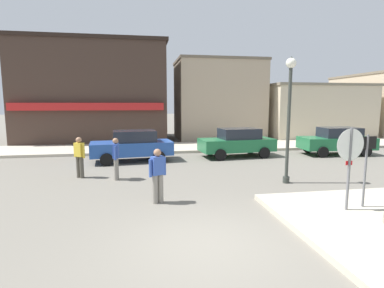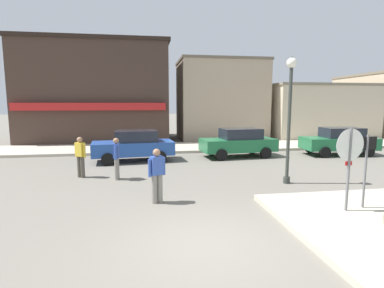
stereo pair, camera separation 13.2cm
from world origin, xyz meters
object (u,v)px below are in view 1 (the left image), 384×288
lamp_post (289,102)px  parked_car_second (237,142)px  parked_car_nearest (132,145)px  stop_sign (350,158)px  one_way_sign (366,164)px  pedestrian_crossing_far (80,156)px  parked_car_third (337,141)px  pedestrian_kerb_side (158,174)px  pedestrian_crossing_near (116,157)px

lamp_post → parked_car_second: lamp_post is taller
parked_car_nearest → stop_sign: bearing=-55.9°
one_way_sign → lamp_post: (-0.62, 3.12, 1.63)m
parked_car_second → pedestrian_crossing_far: bearing=-155.1°
parked_car_second → stop_sign: bearing=-89.3°
lamp_post → pedestrian_crossing_far: size_ratio=2.82×
parked_car_third → lamp_post: bearing=-137.4°
one_way_sign → pedestrian_kerb_side: size_ratio=1.30×
stop_sign → pedestrian_crossing_near: (-6.23, 4.80, -0.65)m
parked_car_second → parked_car_third: bearing=-2.9°
lamp_post → pedestrian_crossing_far: 8.18m
stop_sign → parked_car_nearest: size_ratio=0.55×
pedestrian_crossing_near → pedestrian_crossing_far: bearing=159.8°
pedestrian_crossing_far → pedestrian_kerb_side: size_ratio=1.00×
parked_car_nearest → parked_car_third: same height
pedestrian_kerb_side → one_way_sign: bearing=-17.2°
pedestrian_crossing_near → parked_car_nearest: bearing=82.0°
parked_car_second → pedestrian_crossing_far: 8.33m
stop_sign → pedestrian_crossing_near: size_ratio=1.43×
one_way_sign → lamp_post: lamp_post is taller
parked_car_nearest → parked_car_second: 5.63m
stop_sign → pedestrian_crossing_far: 9.35m
pedestrian_crossing_near → parked_car_second: bearing=33.3°
one_way_sign → parked_car_second: (-0.69, 8.70, -0.52)m
stop_sign → one_way_sign: bearing=12.8°
lamp_post → pedestrian_kerb_side: bearing=-163.0°
stop_sign → pedestrian_kerb_side: 5.17m
parked_car_second → pedestrian_kerb_side: pedestrian_kerb_side is taller
parked_car_second → parked_car_third: same height
parked_car_nearest → pedestrian_crossing_near: bearing=-98.0°
parked_car_second → parked_car_third: (5.82, -0.30, 0.00)m
stop_sign → pedestrian_crossing_far: size_ratio=1.43×
parked_car_nearest → pedestrian_crossing_far: pedestrian_crossing_far is taller
one_way_sign → pedestrian_crossing_near: bearing=145.6°
parked_car_nearest → parked_car_second: same height
pedestrian_kerb_side → pedestrian_crossing_far: bearing=129.0°
parked_car_third → pedestrian_kerb_side: (-10.53, -6.74, 0.06)m
lamp_post → pedestrian_crossing_near: lamp_post is taller
lamp_post → parked_car_third: 8.10m
pedestrian_kerb_side → lamp_post: bearing=17.0°
parked_car_second → pedestrian_crossing_near: 7.33m
one_way_sign → lamp_post: 3.58m
stop_sign → parked_car_second: bearing=90.7°
pedestrian_crossing_near → one_way_sign: bearing=-34.4°
parked_car_nearest → pedestrian_kerb_side: bearing=-82.2°
parked_car_third → stop_sign: bearing=-123.8°
parked_car_nearest → pedestrian_crossing_far: bearing=-121.9°
one_way_sign → parked_car_second: size_ratio=0.51×
one_way_sign → pedestrian_kerb_side: one_way_sign is taller
parked_car_nearest → pedestrian_crossing_far: 3.68m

